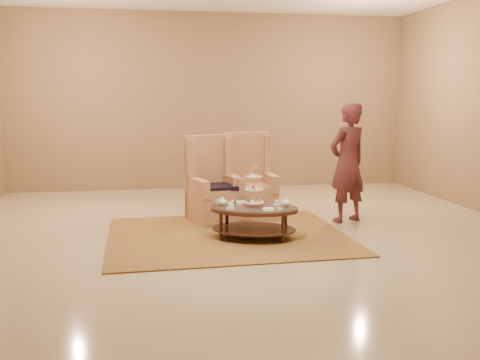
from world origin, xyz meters
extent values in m
plane|color=tan|center=(0.00, 0.00, 0.00)|extent=(8.00, 8.00, 0.00)
cube|color=silver|center=(0.00, 0.00, 0.00)|extent=(8.00, 8.00, 0.02)
cube|color=olive|center=(0.00, 4.00, 1.75)|extent=(8.00, 0.04, 3.50)
cube|color=olive|center=(-0.23, 0.06, 0.01)|extent=(3.20, 2.69, 0.02)
cylinder|color=black|center=(-0.35, -0.20, 0.19)|extent=(0.06, 0.06, 0.38)
cylinder|color=black|center=(0.40, -0.45, 0.19)|extent=(0.06, 0.06, 0.38)
cylinder|color=black|center=(-0.22, 0.20, 0.19)|extent=(0.06, 0.06, 0.38)
cylinder|color=black|center=(0.53, -0.05, 0.19)|extent=(0.06, 0.06, 0.38)
cylinder|color=silver|center=(0.09, -0.12, 0.67)|extent=(0.01, 0.01, 0.47)
torus|color=silver|center=(0.09, -0.12, 0.90)|extent=(0.12, 0.05, 0.12)
cylinder|color=silver|center=(0.09, -0.12, 0.49)|extent=(0.33, 0.33, 0.01)
cylinder|color=silver|center=(0.09, -0.12, 0.66)|extent=(0.30, 0.30, 0.01)
cylinder|color=silver|center=(0.09, -0.12, 0.83)|extent=(0.26, 0.26, 0.01)
cylinder|color=#CC6D68|center=(0.16, -0.15, 0.51)|extent=(0.05, 0.05, 0.03)
cylinder|color=tan|center=(0.12, -0.06, 0.51)|extent=(0.05, 0.05, 0.03)
cylinder|color=brown|center=(0.02, -0.10, 0.51)|extent=(0.05, 0.05, 0.03)
cylinder|color=#F0E2CB|center=(0.07, -0.19, 0.51)|extent=(0.05, 0.05, 0.03)
ellipsoid|color=tan|center=(0.16, -0.13, 0.68)|extent=(0.05, 0.05, 0.03)
ellipsoid|color=brown|center=(0.09, -0.06, 0.68)|extent=(0.05, 0.05, 0.03)
ellipsoid|color=#F0E2CB|center=(0.03, -0.12, 0.68)|extent=(0.05, 0.05, 0.03)
ellipsoid|color=#CC6D68|center=(0.09, -0.19, 0.68)|extent=(0.05, 0.05, 0.03)
cube|color=brown|center=(0.15, -0.11, 0.84)|extent=(0.05, 0.04, 0.02)
cube|color=#F0E2CB|center=(0.08, -0.07, 0.84)|extent=(0.05, 0.04, 0.02)
cube|color=#CC6D68|center=(0.04, -0.14, 0.84)|extent=(0.05, 0.04, 0.02)
cube|color=tan|center=(0.11, -0.18, 0.84)|extent=(0.05, 0.04, 0.02)
ellipsoid|color=silver|center=(-0.31, -0.01, 0.48)|extent=(0.14, 0.14, 0.09)
cylinder|color=silver|center=(-0.31, -0.01, 0.53)|extent=(0.07, 0.07, 0.01)
sphere|color=silver|center=(-0.31, -0.01, 0.54)|extent=(0.02, 0.02, 0.02)
cone|color=silver|center=(-0.24, -0.03, 0.49)|extent=(0.07, 0.04, 0.05)
torus|color=silver|center=(-0.36, 0.01, 0.48)|extent=(0.06, 0.03, 0.06)
ellipsoid|color=silver|center=(0.50, -0.21, 0.48)|extent=(0.14, 0.14, 0.09)
cylinder|color=silver|center=(0.50, -0.21, 0.53)|extent=(0.07, 0.07, 0.01)
sphere|color=silver|center=(0.50, -0.21, 0.54)|extent=(0.02, 0.02, 0.02)
cone|color=silver|center=(0.57, -0.23, 0.49)|extent=(0.07, 0.04, 0.05)
torus|color=silver|center=(0.45, -0.19, 0.48)|extent=(0.06, 0.03, 0.06)
cylinder|color=silver|center=(-0.23, -0.20, 0.43)|extent=(0.13, 0.13, 0.01)
cylinder|color=silver|center=(-0.23, -0.20, 0.46)|extent=(0.08, 0.08, 0.05)
torus|color=silver|center=(-0.20, -0.21, 0.46)|extent=(0.03, 0.02, 0.03)
cylinder|color=silver|center=(0.41, -0.05, 0.43)|extent=(0.13, 0.13, 0.01)
cylinder|color=silver|center=(0.41, -0.05, 0.46)|extent=(0.08, 0.08, 0.05)
torus|color=silver|center=(0.45, -0.06, 0.46)|extent=(0.03, 0.02, 0.03)
cylinder|color=silver|center=(-0.03, 0.11, 0.43)|extent=(0.19, 0.19, 0.01)
cube|color=beige|center=(-0.03, 0.11, 0.45)|extent=(0.14, 0.11, 0.02)
cylinder|color=silver|center=(0.23, -0.37, 0.43)|extent=(0.19, 0.19, 0.01)
cube|color=beige|center=(0.23, -0.37, 0.45)|extent=(0.14, 0.11, 0.02)
cylinder|color=silver|center=(-0.16, 0.06, 0.46)|extent=(0.05, 0.05, 0.06)
cylinder|color=silver|center=(0.39, -0.36, 0.44)|extent=(0.07, 0.07, 0.01)
cylinder|color=#CC6D68|center=(0.39, -0.36, 0.45)|extent=(0.05, 0.05, 0.01)
cylinder|color=silver|center=(0.38, -0.27, 0.44)|extent=(0.07, 0.07, 0.01)
cylinder|color=brown|center=(0.38, -0.27, 0.45)|extent=(0.05, 0.05, 0.01)
cylinder|color=silver|center=(-0.19, 0.15, 0.44)|extent=(0.07, 0.07, 0.01)
cylinder|color=#F0E2CB|center=(-0.19, 0.15, 0.45)|extent=(0.05, 0.05, 0.01)
cube|color=tan|center=(-0.29, 0.97, 0.21)|extent=(0.86, 0.86, 0.41)
cube|color=tan|center=(-0.27, 0.93, 0.46)|extent=(0.73, 0.73, 0.10)
cube|color=tan|center=(-0.37, 1.24, 0.64)|extent=(0.69, 0.33, 1.27)
cube|color=tan|center=(-0.64, 1.12, 0.93)|extent=(0.16, 0.23, 0.59)
cube|color=tan|center=(-0.08, 1.29, 0.93)|extent=(0.16, 0.23, 0.59)
cube|color=tan|center=(-0.55, 0.84, 0.54)|extent=(0.29, 0.62, 0.25)
cube|color=tan|center=(0.00, 1.01, 0.54)|extent=(0.29, 0.62, 0.25)
cube|color=black|center=(-0.27, 0.90, 0.53)|extent=(0.61, 0.57, 0.06)
cube|color=tan|center=(0.29, 1.12, 0.21)|extent=(0.72, 0.72, 0.42)
cube|color=tan|center=(0.29, 1.07, 0.47)|extent=(0.61, 0.61, 0.10)
cube|color=tan|center=(0.28, 1.41, 0.65)|extent=(0.70, 0.16, 1.30)
cube|color=tan|center=(-0.02, 1.36, 0.95)|extent=(0.11, 0.22, 0.60)
cube|color=tan|center=(0.58, 1.38, 0.95)|extent=(0.11, 0.22, 0.60)
cube|color=tan|center=(0.00, 1.06, 0.55)|extent=(0.14, 0.63, 0.26)
cube|color=tan|center=(0.58, 1.08, 0.55)|extent=(0.14, 0.63, 0.26)
imported|color=#4F2224|center=(1.64, 0.63, 0.88)|extent=(0.76, 0.64, 1.76)
camera|label=1|loc=(-1.20, -6.79, 1.82)|focal=40.00mm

